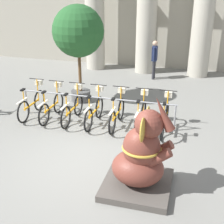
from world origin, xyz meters
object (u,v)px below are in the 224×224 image
Objects in this scene: bicycle_2 at (73,108)px; bicycle_4 at (117,113)px; bicycle_1 at (52,106)px; bicycle_3 at (94,111)px; person_pedestrian at (154,57)px; potted_tree at (78,34)px; bicycle_5 at (141,115)px; bicycle_6 at (165,118)px; bicycle_0 at (32,103)px; elephant_statue at (141,159)px.

bicycle_4 is at bearing 0.67° from bicycle_2.
bicycle_4 is (1.99, 0.00, 0.00)m from bicycle_1.
person_pedestrian is (0.96, 4.82, 0.53)m from bicycle_3.
bicycle_5 is at bearing -33.94° from potted_tree.
bicycle_6 is (1.99, 0.04, 0.00)m from bicycle_3.
bicycle_4 is 0.51× the size of potted_tree.
bicycle_2 is at bearing -76.92° from potted_tree.
bicycle_5 is 1.00× the size of bicycle_6.
bicycle_6 is at bearing 0.36° from bicycle_1.
potted_tree is at bearing 58.91° from bicycle_0.
bicycle_2 is at bearing -179.35° from bicycle_5.
bicycle_6 is 1.03× the size of person_pedestrian.
bicycle_4 is at bearing 0.13° from bicycle_1.
bicycle_3 and bicycle_4 have the same top height.
bicycle_4 is 2.89m from elephant_statue.
potted_tree reaches higher than elephant_statue.
person_pedestrian is at bearing 71.38° from bicycle_2.
bicycle_1 and bicycle_4 have the same top height.
potted_tree is at bearing 124.01° from elephant_statue.
bicycle_6 is 3.88m from potted_tree.
elephant_statue reaches higher than bicycle_6.
bicycle_2 and bicycle_3 have the same top height.
bicycle_2 is 1.00× the size of bicycle_3.
bicycle_4 is (2.65, -0.02, 0.00)m from bicycle_0.
bicycle_5 is 0.51× the size of potted_tree.
potted_tree is at bearing 152.41° from bicycle_6.
bicycle_5 is 4.84m from person_pedestrian.
potted_tree reaches higher than bicycle_4.
elephant_statue is 1.27× the size of person_pedestrian.
bicycle_1 is 1.00× the size of bicycle_5.
elephant_statue reaches higher than bicycle_0.
elephant_statue reaches higher than bicycle_2.
bicycle_3 is 4.94m from person_pedestrian.
potted_tree reaches higher than bicycle_3.
bicycle_6 is at bearing -0.06° from bicycle_0.
potted_tree reaches higher than bicycle_1.
bicycle_3 is at bearing -101.28° from person_pedestrian.
person_pedestrian is at bearing 96.58° from elephant_statue.
elephant_statue is at bearing -39.94° from bicycle_1.
bicycle_4 is at bearing -179.30° from bicycle_6.
bicycle_4 is 1.00× the size of bicycle_6.
bicycle_0 is 3.97m from bicycle_6.
elephant_statue is (3.80, -2.66, 0.27)m from bicycle_0.
bicycle_2 is 0.81× the size of elephant_statue.
bicycle_3 is (1.99, -0.04, 0.00)m from bicycle_0.
bicycle_2 is at bearing 179.69° from bicycle_3.
bicycle_0 and bicycle_2 have the same top height.
bicycle_1 is (0.66, -0.03, 0.00)m from bicycle_0.
bicycle_1 and bicycle_6 have the same top height.
bicycle_6 is 2.67m from elephant_statue.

